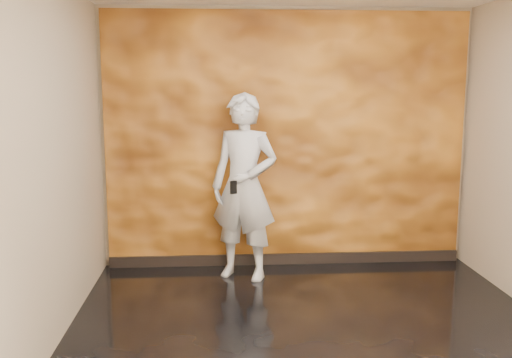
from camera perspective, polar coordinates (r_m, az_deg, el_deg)
name	(u,v)px	position (r m, az deg, el deg)	size (l,w,h in m)	color
room	(319,163)	(4.29, 6.30, 1.56)	(4.02, 4.02, 2.81)	black
feature_wall	(287,141)	(6.21, 3.11, 3.85)	(3.90, 0.06, 2.75)	#FF9F2D
baseboard	(286,259)	(6.44, 3.04, -7.96)	(3.90, 0.04, 0.12)	black
man	(244,187)	(5.81, -1.19, -0.79)	(0.70, 0.46, 1.91)	#A4AAB4
phone	(233,187)	(5.51, -2.27, -0.85)	(0.07, 0.01, 0.13)	black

